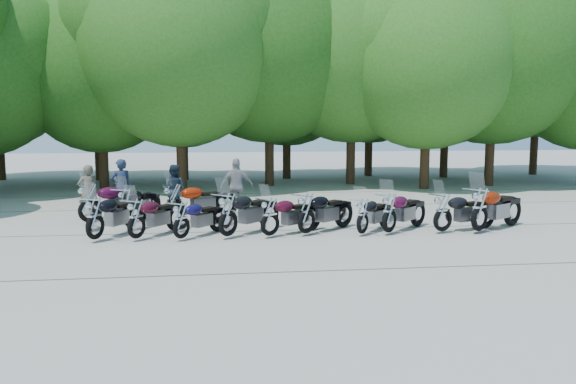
{
  "coord_description": "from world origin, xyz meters",
  "views": [
    {
      "loc": [
        -1.96,
        -14.14,
        3.04
      ],
      "look_at": [
        0.0,
        1.5,
        1.1
      ],
      "focal_mm": 35.0,
      "sensor_mm": 36.0,
      "label": 1
    }
  ],
  "objects": [
    {
      "name": "motorcycle_8",
      "position": [
        4.18,
        0.49,
        0.63
      ],
      "size": [
        2.33,
        1.41,
        1.26
      ],
      "primitive_type": null,
      "rotation": [
        0.0,
        0.0,
        1.93
      ],
      "color": "black",
      "rests_on": "ground"
    },
    {
      "name": "motorcycle_4",
      "position": [
        -0.61,
        0.49,
        0.61
      ],
      "size": [
        2.14,
        1.79,
        1.22
      ],
      "primitive_type": null,
      "rotation": [
        0.0,
        0.0,
        2.19
      ],
      "color": "#3E081A",
      "rests_on": "ground"
    },
    {
      "name": "motorcycle_6",
      "position": [
        1.91,
        0.47,
        0.57
      ],
      "size": [
        1.8,
        1.93,
        1.15
      ],
      "primitive_type": null,
      "rotation": [
        0.0,
        0.0,
        2.42
      ],
      "color": "black",
      "rests_on": "ground"
    },
    {
      "name": "tree_12",
      "position": [
        1.8,
        16.47,
        5.72
      ],
      "size": [
        7.88,
        7.88,
        9.67
      ],
      "color": "#3A2614",
      "rests_on": "ground"
    },
    {
      "name": "tree_5",
      "position": [
        4.61,
        13.2,
        6.57
      ],
      "size": [
        9.04,
        9.04,
        11.1
      ],
      "color": "#3A2614",
      "rests_on": "ground"
    },
    {
      "name": "motorcycle_2",
      "position": [
        -2.92,
        0.43,
        0.58
      ],
      "size": [
        1.78,
        1.97,
        1.15
      ],
      "primitive_type": null,
      "rotation": [
        0.0,
        0.0,
        2.45
      ],
      "color": "#0F0D3B",
      "rests_on": "ground"
    },
    {
      "name": "rider_3",
      "position": [
        -5.13,
        4.71,
        0.94
      ],
      "size": [
        0.81,
        0.68,
        1.88
      ],
      "primitive_type": "imported",
      "rotation": [
        0.0,
        0.0,
        3.54
      ],
      "color": "#202B43",
      "rests_on": "ground"
    },
    {
      "name": "tree_3",
      "position": [
        -3.57,
        11.24,
        6.32
      ],
      "size": [
        8.7,
        8.7,
        10.67
      ],
      "color": "#3A2614",
      "rests_on": "ground"
    },
    {
      "name": "tree_10",
      "position": [
        -8.29,
        16.97,
        5.66
      ],
      "size": [
        7.78,
        7.78,
        9.55
      ],
      "color": "#3A2614",
      "rests_on": "ground"
    },
    {
      "name": "tree_4",
      "position": [
        0.54,
        13.09,
        6.64
      ],
      "size": [
        9.13,
        9.13,
        11.2
      ],
      "color": "#3A2614",
      "rests_on": "ground"
    },
    {
      "name": "tree_15",
      "position": [
        16.61,
        17.02,
        7.03
      ],
      "size": [
        9.67,
        9.67,
        11.86
      ],
      "color": "#3A2614",
      "rests_on": "ground"
    },
    {
      "name": "tree_13",
      "position": [
        6.69,
        17.47,
        6.04
      ],
      "size": [
        8.31,
        8.31,
        10.2
      ],
      "color": "#3A2614",
      "rests_on": "ground"
    },
    {
      "name": "motorcycle_1",
      "position": [
        -4.08,
        0.55,
        0.62
      ],
      "size": [
        1.79,
        2.17,
        1.23
      ],
      "primitive_type": null,
      "rotation": [
        0.0,
        0.0,
        2.54
      ],
      "color": "#3C0819",
      "rests_on": "ground"
    },
    {
      "name": "tree_11",
      "position": [
        -3.76,
        16.43,
        5.49
      ],
      "size": [
        7.56,
        7.56,
        9.28
      ],
      "color": "#3A2614",
      "rests_on": "ground"
    },
    {
      "name": "motorcycle_12",
      "position": [
        -3.3,
        3.04,
        0.68
      ],
      "size": [
        2.5,
        1.71,
        1.37
      ],
      "primitive_type": null,
      "rotation": [
        0.0,
        0.0,
        2.02
      ],
      "color": "#931D05",
      "rests_on": "ground"
    },
    {
      "name": "motorcycle_10",
      "position": [
        -5.79,
        3.08,
        0.71
      ],
      "size": [
        2.57,
        1.87,
        1.42
      ],
      "primitive_type": null,
      "rotation": [
        0.0,
        0.0,
        2.07
      ],
      "color": "#3D0825",
      "rests_on": "ground"
    },
    {
      "name": "tree_14",
      "position": [
        10.68,
        16.09,
        5.83
      ],
      "size": [
        8.02,
        8.02,
        9.84
      ],
      "color": "#3A2614",
      "rests_on": "ground"
    },
    {
      "name": "motorcycle_7",
      "position": [
        2.67,
        0.51,
        0.65
      ],
      "size": [
        2.15,
        2.06,
        1.29
      ],
      "primitive_type": null,
      "rotation": [
        0.0,
        0.0,
        2.32
      ],
      "color": "#3F0825",
      "rests_on": "ground"
    },
    {
      "name": "rider_1",
      "position": [
        -3.43,
        4.69,
        0.84
      ],
      "size": [
        0.97,
        0.85,
        1.68
      ],
      "primitive_type": "imported",
      "rotation": [
        0.0,
        0.0,
        2.84
      ],
      "color": "#1E2E3F",
      "rests_on": "ground"
    },
    {
      "name": "motorcycle_5",
      "position": [
        0.4,
        0.66,
        0.65
      ],
      "size": [
        2.22,
        2.03,
        1.31
      ],
      "primitive_type": null,
      "rotation": [
        0.0,
        0.0,
        2.27
      ],
      "color": "black",
      "rests_on": "ground"
    },
    {
      "name": "ground",
      "position": [
        0.0,
        0.0,
        0.0
      ],
      "size": [
        90.0,
        90.0,
        0.0
      ],
      "primitive_type": "plane",
      "color": "#9E998F",
      "rests_on": "ground"
    },
    {
      "name": "motorcycle_11",
      "position": [
        -4.75,
        3.05,
        0.62
      ],
      "size": [
        1.54,
        2.27,
        1.24
      ],
      "primitive_type": null,
      "rotation": [
        0.0,
        0.0,
        2.7
      ],
      "color": "black",
      "rests_on": "ground"
    },
    {
      "name": "tree_6",
      "position": [
        7.55,
        10.82,
        5.81
      ],
      "size": [
        8.0,
        8.0,
        9.82
      ],
      "color": "#3A2614",
      "rests_on": "ground"
    },
    {
      "name": "motorcycle_9",
      "position": [
        5.19,
        0.37,
        0.72
      ],
      "size": [
        2.55,
        2.06,
        1.44
      ],
      "primitive_type": null,
      "rotation": [
        0.0,
        0.0,
        2.16
      ],
      "color": "maroon",
      "rests_on": "ground"
    },
    {
      "name": "rider_0",
      "position": [
        -6.05,
        4.09,
        0.87
      ],
      "size": [
        0.75,
        0.64,
        1.74
      ],
      "primitive_type": "imported",
      "rotation": [
        0.0,
        0.0,
        3.57
      ],
      "color": "brown",
      "rests_on": "ground"
    },
    {
      "name": "motorcycle_3",
      "position": [
        -1.72,
        0.53,
        0.69
      ],
      "size": [
        2.2,
        2.27,
        1.37
      ],
      "primitive_type": null,
      "rotation": [
        0.0,
        0.0,
        2.38
      ],
      "color": "black",
      "rests_on": "ground"
    },
    {
      "name": "motorcycle_0",
      "position": [
        -5.12,
        0.55,
        0.66
      ],
      "size": [
        1.69,
        2.4,
        1.32
      ],
      "primitive_type": null,
      "rotation": [
        0.0,
        0.0,
        2.67
      ],
      "color": "black",
      "rests_on": "ground"
    },
    {
      "name": "tree_2",
      "position": [
        -7.25,
        12.84,
        5.31
      ],
      "size": [
        7.31,
        7.31,
        8.97
      ],
      "color": "#3A2614",
      "rests_on": "ground"
    },
    {
      "name": "rider_2",
      "position": [
        -1.34,
        4.59,
        0.94
      ],
      "size": [
        1.11,
        0.5,
        1.87
      ],
      "primitive_type": "imported",
      "rotation": [
        0.0,
        0.0,
        3.18
      ],
      "color": "#949496",
      "rests_on": "ground"
    },
    {
      "name": "tree_7",
      "position": [
        11.2,
        11.78,
        6.39
      ],
      "size": [
        8.79,
        8.79,
        10.79
      ],
      "color": "#3A2614",
      "rests_on": "ground"
    }
  ]
}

